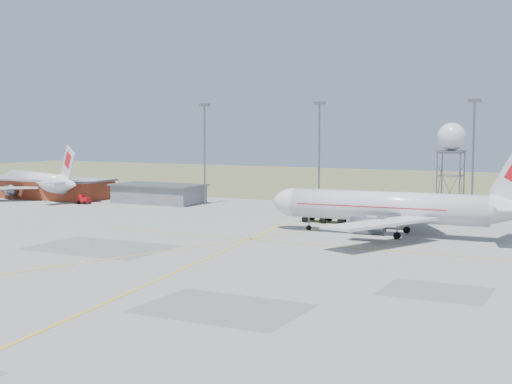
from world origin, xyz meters
The scene contains 12 objects.
ground centered at (0.00, 0.00, 0.00)m, with size 400.00×400.00×0.00m, color gray.
grass_strip centered at (0.00, 140.00, 0.01)m, with size 400.00×120.00×0.03m, color #626939.
building_orange centered at (-75.00, 62.00, 2.17)m, with size 33.00×12.00×4.30m.
building_grey centered at (-45.00, 64.00, 1.97)m, with size 19.00×10.00×3.90m.
mast_a centered at (-35.00, 66.00, 12.07)m, with size 2.20×0.50×20.50m.
mast_b centered at (-10.00, 66.00, 12.07)m, with size 2.20×0.50×20.50m.
mast_c centered at (18.00, 66.00, 12.07)m, with size 2.20×0.50×20.50m.
airliner_main centered at (10.95, 42.70, 4.07)m, with size 39.10×37.96×13.30m.
airliner_far centered at (-74.50, 60.16, 3.70)m, with size 33.93×31.69×12.07m.
radar_tower centered at (15.57, 60.10, 9.23)m, with size 4.55×4.55×16.45m.
fire_truck centered at (-2.58, 51.70, 1.69)m, with size 8.83×3.60×3.52m.
baggage_tug centered at (-57.77, 55.63, 0.71)m, with size 2.52×2.07×1.88m.
Camera 1 is at (40.40, -57.66, 15.68)m, focal length 50.00 mm.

